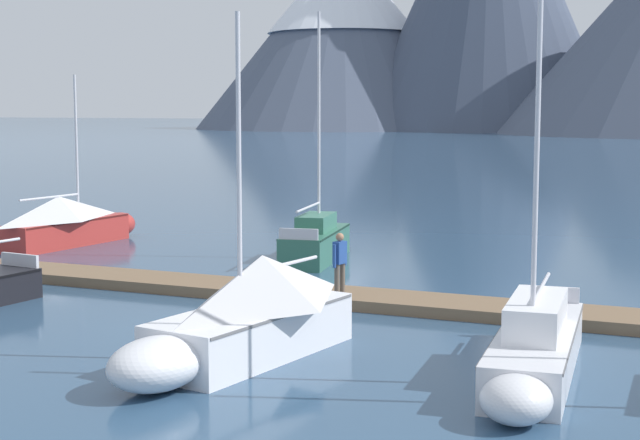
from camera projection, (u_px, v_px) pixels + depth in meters
name	position (u px, v px, depth m)	size (l,w,h in m)	color
ground_plane	(225.00, 328.00, 23.60)	(700.00, 700.00, 0.00)	#2D4C6B
mountain_west_summit	(343.00, 31.00, 232.44)	(70.63, 70.63, 43.87)	#4C566B
dock	(293.00, 293.00, 27.25)	(28.82, 2.40, 0.30)	brown
sailboat_nearest_berth	(69.00, 221.00, 37.56)	(2.06, 6.68, 6.55)	#B2332D
sailboat_mid_dock_port	(319.00, 240.00, 34.31)	(2.30, 6.18, 8.59)	#336B56
sailboat_mid_dock_starboard	(244.00, 314.00, 20.56)	(2.97, 6.89, 7.27)	white
sailboat_far_berth	(534.00, 348.00, 19.18)	(1.97, 7.27, 8.59)	silver
person_on_dock	(340.00, 260.00, 26.11)	(0.30, 0.58, 1.69)	brown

